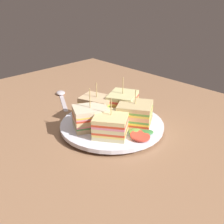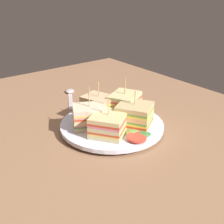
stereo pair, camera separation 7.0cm
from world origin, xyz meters
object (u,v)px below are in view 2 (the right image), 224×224
(sandwich_wedge_4, at_px, (90,116))
(spoon, at_px, (70,93))
(sandwich_wedge_3, at_px, (98,106))
(chip_pile, at_px, (115,117))
(sandwich_wedge_2, at_px, (125,105))
(plate, at_px, (112,125))
(sandwich_wedge_1, at_px, (134,115))
(sandwich_wedge_0, at_px, (109,124))

(sandwich_wedge_4, bearing_deg, spoon, 97.88)
(sandwich_wedge_3, height_order, spoon, sandwich_wedge_3)
(sandwich_wedge_3, height_order, chip_pile, sandwich_wedge_3)
(sandwich_wedge_4, height_order, chip_pile, sandwich_wedge_4)
(spoon, bearing_deg, sandwich_wedge_2, -148.05)
(plate, bearing_deg, sandwich_wedge_2, -73.91)
(sandwich_wedge_3, bearing_deg, sandwich_wedge_1, 0.55)
(sandwich_wedge_0, bearing_deg, chip_pile, 2.44)
(sandwich_wedge_1, relative_size, sandwich_wedge_4, 1.05)
(sandwich_wedge_0, height_order, sandwich_wedge_3, sandwich_wedge_3)
(sandwich_wedge_2, distance_m, chip_pile, 0.05)
(sandwich_wedge_3, distance_m, spoon, 0.23)
(sandwich_wedge_2, bearing_deg, sandwich_wedge_3, -62.06)
(plate, height_order, sandwich_wedge_2, sandwich_wedge_2)
(sandwich_wedge_1, relative_size, chip_pile, 1.56)
(sandwich_wedge_1, relative_size, sandwich_wedge_2, 1.02)
(sandwich_wedge_4, xyz_separation_m, spoon, (0.25, -0.09, -0.04))
(sandwich_wedge_0, relative_size, spoon, 0.70)
(plate, relative_size, chip_pile, 3.83)
(sandwich_wedge_2, distance_m, spoon, 0.26)
(sandwich_wedge_1, bearing_deg, sandwich_wedge_0, 53.09)
(chip_pile, height_order, spoon, chip_pile)
(sandwich_wedge_0, bearing_deg, spoon, 40.95)
(plate, bearing_deg, sandwich_wedge_3, 2.39)
(sandwich_wedge_0, distance_m, sandwich_wedge_3, 0.10)
(sandwich_wedge_0, height_order, sandwich_wedge_2, sandwich_wedge_2)
(sandwich_wedge_0, xyz_separation_m, sandwich_wedge_3, (0.09, -0.04, 0.00))
(plate, distance_m, sandwich_wedge_1, 0.07)
(chip_pile, bearing_deg, sandwich_wedge_1, -154.54)
(spoon, bearing_deg, sandwich_wedge_3, -161.95)
(sandwich_wedge_4, height_order, spoon, sandwich_wedge_4)
(sandwich_wedge_4, bearing_deg, sandwich_wedge_3, 63.81)
(sandwich_wedge_4, distance_m, chip_pile, 0.07)
(plate, height_order, sandwich_wedge_1, sandwich_wedge_1)
(sandwich_wedge_1, height_order, sandwich_wedge_3, same)
(plate, distance_m, sandwich_wedge_2, 0.07)
(sandwich_wedge_1, distance_m, spoon, 0.32)
(sandwich_wedge_3, xyz_separation_m, sandwich_wedge_4, (-0.04, 0.05, -0.00))
(plate, xyz_separation_m, chip_pile, (0.00, -0.01, 0.02))
(sandwich_wedge_3, distance_m, sandwich_wedge_4, 0.06)
(plate, relative_size, sandwich_wedge_2, 2.50)
(sandwich_wedge_0, height_order, sandwich_wedge_1, sandwich_wedge_1)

